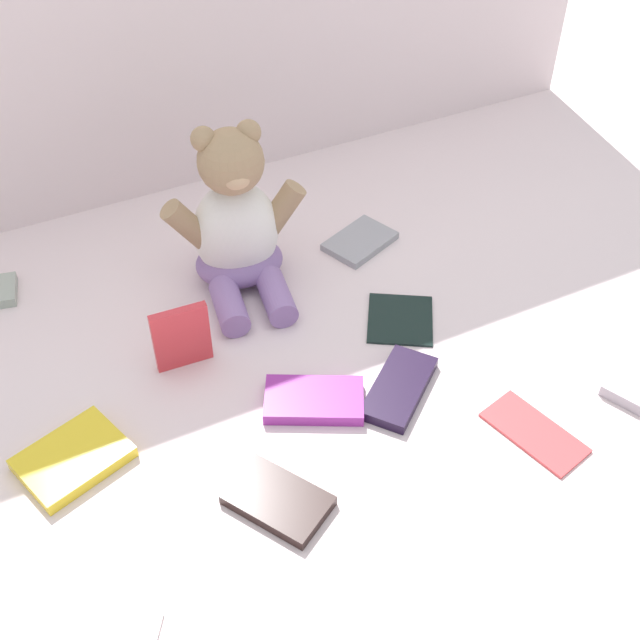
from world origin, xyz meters
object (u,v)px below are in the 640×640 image
(book_case_1, at_px, (400,318))
(book_case_2, at_px, (73,458))
(book_case_3, at_px, (278,500))
(book_case_10, at_px, (181,336))
(book_case_11, at_px, (360,241))
(teddy_bear, at_px, (237,228))
(book_case_5, at_px, (535,432))
(book_case_0, at_px, (399,388))
(book_case_6, at_px, (314,400))

(book_case_1, height_order, book_case_2, book_case_2)
(book_case_1, xyz_separation_m, book_case_3, (-0.30, -0.22, 0.00))
(book_case_3, distance_m, book_case_10, 0.28)
(book_case_3, height_order, book_case_11, book_case_3)
(book_case_2, bearing_deg, book_case_1, -103.44)
(teddy_bear, height_order, book_case_10, teddy_bear)
(teddy_bear, relative_size, book_case_1, 2.48)
(book_case_5, bearing_deg, teddy_bear, 101.51)
(book_case_1, bearing_deg, teddy_bear, 163.12)
(teddy_bear, xyz_separation_m, book_case_3, (-0.12, -0.41, -0.09))
(book_case_0, height_order, book_case_5, book_case_0)
(book_case_2, relative_size, book_case_5, 0.95)
(book_case_3, bearing_deg, book_case_5, 140.65)
(book_case_11, bearing_deg, book_case_10, -91.70)
(book_case_3, distance_m, book_case_5, 0.35)
(teddy_bear, xyz_separation_m, book_case_11, (0.21, -0.01, -0.09))
(book_case_1, distance_m, book_case_3, 0.37)
(book_case_10, bearing_deg, book_case_1, -7.80)
(book_case_3, bearing_deg, book_case_6, -162.43)
(book_case_0, relative_size, book_case_11, 1.23)
(book_case_1, height_order, book_case_3, book_case_3)
(book_case_1, distance_m, book_case_5, 0.27)
(book_case_3, distance_m, book_case_11, 0.53)
(book_case_5, height_order, book_case_10, book_case_10)
(book_case_0, distance_m, book_case_1, 0.14)
(book_case_0, distance_m, book_case_11, 0.33)
(book_case_6, bearing_deg, book_case_0, 102.17)
(teddy_bear, xyz_separation_m, book_case_6, (-0.01, -0.29, -0.09))
(book_case_0, distance_m, book_case_6, 0.12)
(book_case_0, height_order, book_case_6, book_case_6)
(book_case_1, bearing_deg, book_case_11, 111.26)
(book_case_0, bearing_deg, book_case_5, -178.15)
(book_case_0, relative_size, book_case_6, 1.04)
(book_case_3, xyz_separation_m, book_case_10, (-0.02, 0.28, 0.04))
(book_case_0, height_order, book_case_10, book_case_10)
(book_case_5, xyz_separation_m, book_case_11, (-0.02, 0.46, 0.00))
(teddy_bear, height_order, book_case_1, teddy_bear)
(book_case_3, xyz_separation_m, book_case_6, (0.11, 0.12, 0.00))
(book_case_1, bearing_deg, book_case_3, -112.81)
(book_case_5, xyz_separation_m, book_case_6, (-0.24, 0.17, 0.00))
(book_case_2, bearing_deg, book_case_0, -118.86)
(book_case_6, distance_m, book_case_11, 0.36)
(teddy_bear, distance_m, book_case_6, 0.30)
(book_case_5, bearing_deg, book_case_3, 157.43)
(teddy_bear, relative_size, book_case_3, 2.21)
(teddy_bear, distance_m, book_case_10, 0.20)
(book_case_6, relative_size, book_case_10, 1.31)
(book_case_1, bearing_deg, book_case_0, -89.87)
(book_case_1, distance_m, book_case_2, 0.51)
(book_case_5, distance_m, book_case_11, 0.46)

